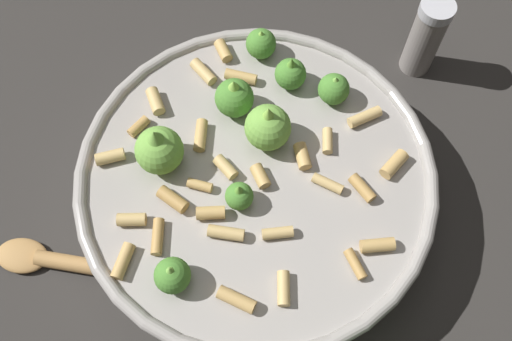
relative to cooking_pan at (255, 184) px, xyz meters
The scene contains 4 objects.
ground_plane 0.04m from the cooking_pan, 104.14° to the right, with size 2.40×2.40×0.00m, color #2D2B28.
cooking_pan is the anchor object (origin of this frame).
pepper_shaker 0.25m from the cooking_pan, ahead, with size 0.04×0.04×0.10m.
wooden_spoon 0.18m from the cooking_pan, 159.82° to the left, with size 0.15×0.19×0.02m.
Camera 1 is at (-0.16, -0.16, 0.56)m, focal length 40.27 mm.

